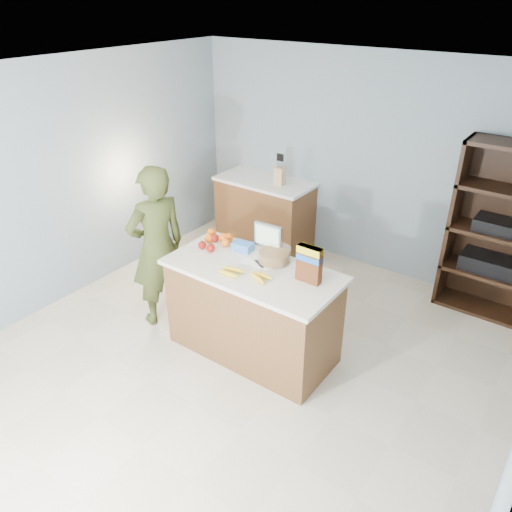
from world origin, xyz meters
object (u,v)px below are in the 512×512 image
Objects in this scene: cereal_box at (309,262)px; person at (157,247)px; counter_peninsula at (253,314)px; shelving_unit at (497,234)px; tv at (268,237)px.

person is at bearing -172.54° from cereal_box.
person is 5.15× the size of cereal_box.
shelving_unit reaches higher than counter_peninsula.
person is at bearing -157.09° from tv.
cereal_box is at bearing -118.30° from shelving_unit.
person is 1.61m from cereal_box.
counter_peninsula is 2.61m from shelving_unit.
counter_peninsula is 1.15m from person.
shelving_unit is 2.22m from cereal_box.
tv is at bearing 129.99° from person.
shelving_unit is at bearing 61.70° from cereal_box.
person is (-1.07, -0.11, 0.41)m from counter_peninsula.
counter_peninsula is 4.87× the size of cereal_box.
tv reaches higher than counter_peninsula.
shelving_unit is 3.39m from person.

